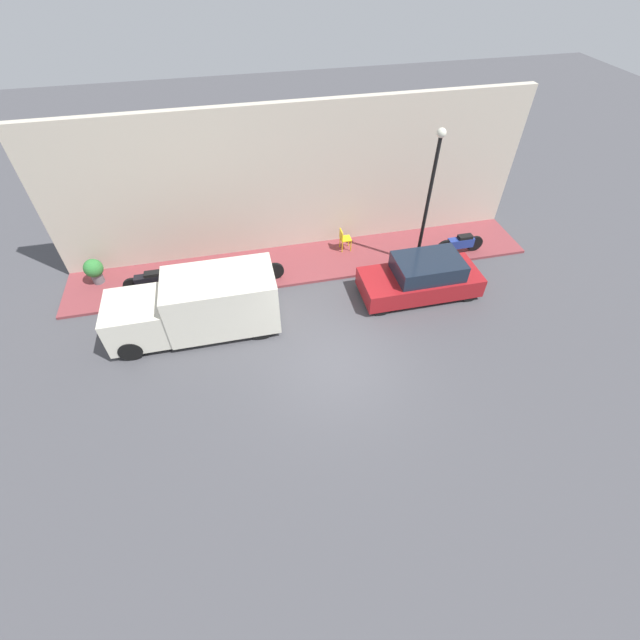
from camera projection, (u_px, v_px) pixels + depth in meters
name	position (u px, v px, depth m)	size (l,w,h in m)	color
ground_plane	(337.00, 364.00, 12.71)	(60.00, 60.00, 0.00)	#47474C
sidewalk	(304.00, 263.00, 16.13)	(2.37, 17.02, 0.10)	brown
building_facade	(295.00, 181.00, 15.21)	(0.30, 17.02, 5.36)	beige
parked_car	(422.00, 278.00, 14.52)	(1.69, 4.04, 1.42)	maroon
delivery_van	(197.00, 306.00, 13.03)	(1.82, 5.09, 1.98)	silver
scooter_silver	(258.00, 271.00, 15.02)	(0.30, 1.82, 0.78)	#B7B7BF
motorcycle_black	(151.00, 281.00, 14.59)	(0.30, 1.87, 0.81)	black
motorcycle_red	(209.00, 277.00, 14.77)	(0.30, 1.86, 0.77)	#B21E1E
motorcycle_blue	(461.00, 243.00, 16.24)	(0.30, 1.86, 0.75)	navy
streetlamp	(431.00, 188.00, 13.97)	(0.30, 0.30, 4.93)	black
potted_plant	(94.00, 270.00, 14.89)	(0.65, 0.65, 0.93)	slate
cafe_chair	(344.00, 238.00, 16.32)	(0.40, 0.40, 0.86)	yellow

